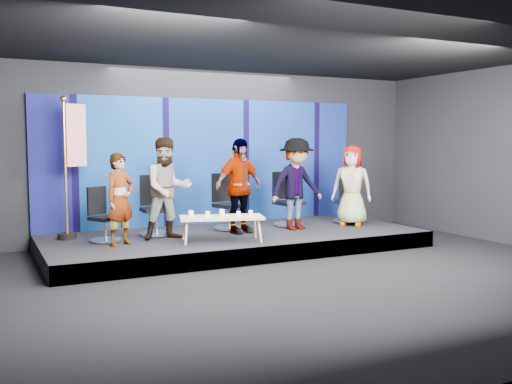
% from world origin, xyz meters
% --- Properties ---
extents(ground, '(10.00, 10.00, 0.00)m').
position_xyz_m(ground, '(0.00, 0.00, 0.00)').
color(ground, black).
rests_on(ground, ground).
extents(room_walls, '(10.02, 8.02, 3.51)m').
position_xyz_m(room_walls, '(0.00, 0.00, 2.43)').
color(room_walls, black).
rests_on(room_walls, ground).
extents(riser, '(7.00, 3.00, 0.30)m').
position_xyz_m(riser, '(0.00, 2.50, 0.15)').
color(riser, black).
rests_on(riser, ground).
extents(backdrop, '(7.00, 0.08, 2.60)m').
position_xyz_m(backdrop, '(0.00, 3.95, 1.60)').
color(backdrop, '#12064F').
rests_on(backdrop, riser).
extents(chair_a, '(0.72, 0.72, 0.95)m').
position_xyz_m(chair_a, '(-2.42, 2.64, 0.61)').
color(chair_a, silver).
rests_on(chair_a, riser).
extents(panelist_a, '(0.67, 0.59, 1.53)m').
position_xyz_m(panelist_a, '(-2.23, 2.18, 1.07)').
color(panelist_a, black).
rests_on(panelist_a, riser).
extents(chair_b, '(0.63, 0.63, 1.11)m').
position_xyz_m(chair_b, '(-1.43, 2.90, 0.66)').
color(chair_b, silver).
rests_on(chair_b, riser).
extents(panelist_b, '(0.87, 0.68, 1.79)m').
position_xyz_m(panelist_b, '(-1.34, 2.40, 1.20)').
color(panelist_b, black).
rests_on(panelist_b, riser).
extents(chair_c, '(0.76, 0.76, 1.10)m').
position_xyz_m(chair_c, '(0.04, 2.97, 0.66)').
color(chair_c, silver).
rests_on(chair_c, riser).
extents(panelist_c, '(1.12, 0.69, 1.78)m').
position_xyz_m(panelist_c, '(0.06, 2.46, 1.19)').
color(panelist_c, black).
rests_on(panelist_c, riser).
extents(chair_d, '(0.69, 0.69, 1.10)m').
position_xyz_m(chair_d, '(1.32, 2.86, 0.66)').
color(chair_d, silver).
rests_on(chair_d, riser).
extents(panelist_d, '(1.22, 0.78, 1.79)m').
position_xyz_m(panelist_d, '(1.25, 2.37, 1.19)').
color(panelist_d, black).
rests_on(panelist_d, riser).
extents(chair_e, '(0.81, 0.81, 1.01)m').
position_xyz_m(chair_e, '(2.75, 2.79, 0.63)').
color(chair_e, silver).
rests_on(chair_e, riser).
extents(panelist_e, '(0.94, 0.94, 1.64)m').
position_xyz_m(panelist_e, '(2.54, 2.33, 1.12)').
color(panelist_e, black).
rests_on(panelist_e, riser).
extents(coffee_table, '(1.54, 0.97, 0.44)m').
position_xyz_m(coffee_table, '(-0.59, 1.76, 0.70)').
color(coffee_table, tan).
rests_on(coffee_table, riser).
extents(mug_a, '(0.09, 0.09, 0.11)m').
position_xyz_m(mug_a, '(-1.08, 1.94, 0.79)').
color(mug_a, white).
rests_on(mug_a, coffee_table).
extents(mug_b, '(0.08, 0.08, 0.09)m').
position_xyz_m(mug_b, '(-0.83, 1.79, 0.79)').
color(mug_b, white).
rests_on(mug_b, coffee_table).
extents(mug_c, '(0.09, 0.09, 0.11)m').
position_xyz_m(mug_c, '(-0.54, 1.86, 0.79)').
color(mug_c, white).
rests_on(mug_c, coffee_table).
extents(mug_d, '(0.07, 0.07, 0.09)m').
position_xyz_m(mug_d, '(-0.34, 1.61, 0.78)').
color(mug_d, white).
rests_on(mug_d, coffee_table).
extents(mug_e, '(0.07, 0.07, 0.09)m').
position_xyz_m(mug_e, '(-0.08, 1.65, 0.78)').
color(mug_e, white).
rests_on(mug_e, coffee_table).
extents(flag_stand, '(0.56, 0.35, 2.52)m').
position_xyz_m(flag_stand, '(-2.83, 3.23, 1.63)').
color(flag_stand, black).
rests_on(flag_stand, riser).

